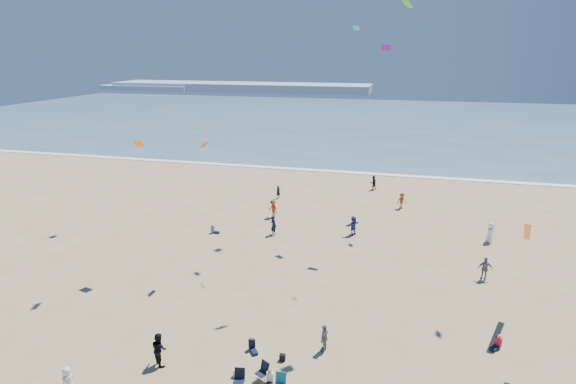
# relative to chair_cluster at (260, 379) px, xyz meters

# --- Properties ---
(ocean) EXTENTS (220.00, 100.00, 0.06)m
(ocean) POSITION_rel_chair_cluster_xyz_m (-1.87, 92.06, -0.47)
(ocean) COLOR #476B84
(ocean) RESTS_ON ground
(surf_line) EXTENTS (220.00, 1.20, 0.08)m
(surf_line) POSITION_rel_chair_cluster_xyz_m (-1.87, 42.06, -0.46)
(surf_line) COLOR white
(surf_line) RESTS_ON ground
(headland_far) EXTENTS (110.00, 20.00, 3.20)m
(headland_far) POSITION_rel_chair_cluster_xyz_m (-61.87, 167.06, 1.10)
(headland_far) COLOR #7A8EA8
(headland_far) RESTS_ON ground
(headland_near) EXTENTS (40.00, 14.00, 2.00)m
(headland_near) POSITION_rel_chair_cluster_xyz_m (-101.87, 162.06, 0.50)
(headland_near) COLOR #7A8EA8
(headland_near) RESTS_ON ground
(standing_flyers) EXTENTS (23.26, 43.11, 1.82)m
(standing_flyers) POSITION_rel_chair_cluster_xyz_m (2.13, 15.98, 0.37)
(standing_flyers) COLOR white
(standing_flyers) RESTS_ON ground
(seated_group) EXTENTS (22.81, 19.07, 0.84)m
(seated_group) POSITION_rel_chair_cluster_xyz_m (0.43, 5.28, -0.08)
(seated_group) COLOR white
(seated_group) RESTS_ON ground
(chair_cluster) EXTENTS (2.65, 1.55, 1.00)m
(chair_cluster) POSITION_rel_chair_cluster_xyz_m (0.00, 0.00, 0.00)
(chair_cluster) COLOR black
(chair_cluster) RESTS_ON ground
(white_tote) EXTENTS (0.35, 0.20, 0.40)m
(white_tote) POSITION_rel_chair_cluster_xyz_m (-1.38, 0.44, -0.30)
(white_tote) COLOR white
(white_tote) RESTS_ON ground
(black_backpack) EXTENTS (0.30, 0.22, 0.38)m
(black_backpack) POSITION_rel_chair_cluster_xyz_m (0.54, 2.20, -0.31)
(black_backpack) COLOR black
(black_backpack) RESTS_ON ground
(kites_aloft) EXTENTS (43.36, 41.97, 30.32)m
(kites_aloft) POSITION_rel_chair_cluster_xyz_m (7.14, 8.54, 13.47)
(kites_aloft) COLOR #D75426
(kites_aloft) RESTS_ON ground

